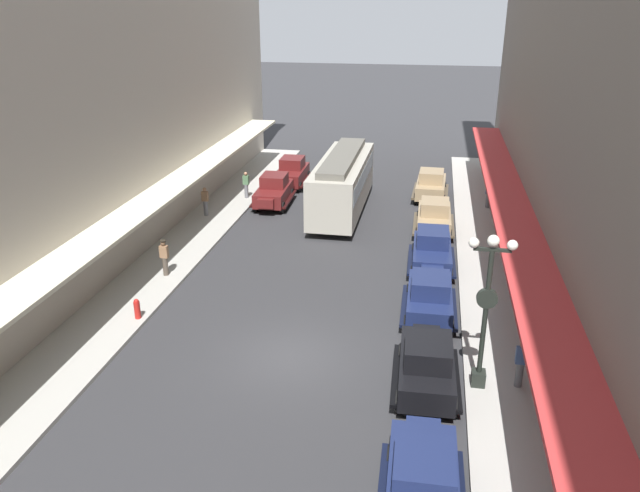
% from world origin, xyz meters
% --- Properties ---
extents(ground_plane, '(200.00, 200.00, 0.00)m').
position_xyz_m(ground_plane, '(0.00, 0.00, 0.00)').
color(ground_plane, '#2D2D30').
extents(sidewalk_left, '(3.00, 60.00, 0.15)m').
position_xyz_m(sidewalk_left, '(-7.50, 0.00, 0.07)').
color(sidewalk_left, '#A8A59E').
rests_on(sidewalk_left, ground).
extents(sidewalk_right, '(3.00, 60.00, 0.15)m').
position_xyz_m(sidewalk_right, '(7.50, 0.00, 0.07)').
color(sidewalk_right, '#A8A59E').
rests_on(sidewalk_right, ground).
extents(parked_car_0, '(2.21, 4.28, 1.84)m').
position_xyz_m(parked_car_0, '(4.77, 8.53, 0.94)').
color(parked_car_0, '#19234C').
rests_on(parked_car_0, ground).
extents(parked_car_1, '(2.25, 4.30, 1.84)m').
position_xyz_m(parked_car_1, '(4.55, 19.43, 0.94)').
color(parked_car_1, '#997F5B').
rests_on(parked_car_1, ground).
extents(parked_car_2, '(2.18, 4.28, 1.84)m').
position_xyz_m(parked_car_2, '(4.75, 3.78, 0.94)').
color(parked_car_2, '#19234C').
rests_on(parked_car_2, ground).
extents(parked_car_3, '(2.21, 4.29, 1.84)m').
position_xyz_m(parked_car_3, '(4.76, -6.37, 0.94)').
color(parked_car_3, '#19234C').
rests_on(parked_car_3, ground).
extents(parked_car_4, '(2.24, 4.29, 1.84)m').
position_xyz_m(parked_car_4, '(4.74, -1.11, 0.94)').
color(parked_car_4, black).
rests_on(parked_car_4, ground).
extents(parked_car_5, '(2.16, 4.27, 1.84)m').
position_xyz_m(parked_car_5, '(4.81, 13.42, 0.94)').
color(parked_car_5, '#997F5B').
rests_on(parked_car_5, ground).
extents(parked_car_6, '(2.18, 4.28, 1.84)m').
position_xyz_m(parked_car_6, '(-4.58, 20.73, 0.94)').
color(parked_car_6, '#591919').
rests_on(parked_car_6, ground).
extents(parked_car_7, '(2.25, 4.30, 1.84)m').
position_xyz_m(parked_car_7, '(-4.72, 16.43, 0.94)').
color(parked_car_7, '#591919').
rests_on(parked_car_7, ground).
extents(streetcar, '(2.59, 9.62, 3.46)m').
position_xyz_m(streetcar, '(-0.48, 15.84, 1.90)').
color(streetcar, '#ADA899').
rests_on(streetcar, ground).
extents(lamp_post_with_clock, '(1.42, 0.44, 5.16)m').
position_xyz_m(lamp_post_with_clock, '(6.40, -0.82, 2.99)').
color(lamp_post_with_clock, black).
rests_on(lamp_post_with_clock, sidewalk_right).
extents(fire_hydrant, '(0.24, 0.24, 0.82)m').
position_xyz_m(fire_hydrant, '(-6.35, 1.40, 0.56)').
color(fire_hydrant, '#B21E19').
rests_on(fire_hydrant, sidewalk_left).
extents(pedestrian_0, '(0.36, 0.28, 1.67)m').
position_xyz_m(pedestrian_0, '(-6.90, 5.39, 1.01)').
color(pedestrian_0, '#4C4238').
rests_on(pedestrian_0, sidewalk_left).
extents(pedestrian_1, '(0.36, 0.24, 1.64)m').
position_xyz_m(pedestrian_1, '(-6.63, 17.10, 0.99)').
color(pedestrian_1, slate).
rests_on(pedestrian_1, sidewalk_left).
extents(pedestrian_2, '(0.36, 0.24, 1.64)m').
position_xyz_m(pedestrian_2, '(7.90, 17.80, 0.99)').
color(pedestrian_2, slate).
rests_on(pedestrian_2, sidewalk_right).
extents(pedestrian_3, '(0.36, 0.24, 1.64)m').
position_xyz_m(pedestrian_3, '(-7.95, 13.50, 0.99)').
color(pedestrian_3, slate).
rests_on(pedestrian_3, sidewalk_left).
extents(pedestrian_4, '(0.36, 0.28, 1.67)m').
position_xyz_m(pedestrian_4, '(8.33, 10.91, 1.01)').
color(pedestrian_4, '#2D2D33').
rests_on(pedestrian_4, sidewalk_right).
extents(pedestrian_5, '(0.36, 0.24, 1.64)m').
position_xyz_m(pedestrian_5, '(7.66, -0.66, 0.99)').
color(pedestrian_5, slate).
rests_on(pedestrian_5, sidewalk_right).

